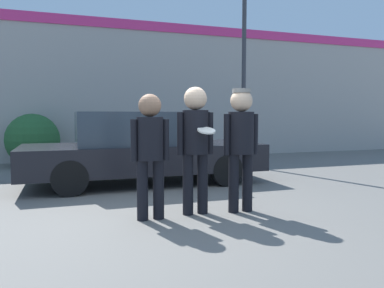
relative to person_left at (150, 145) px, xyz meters
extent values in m
plane|color=#66635E|center=(0.28, 0.14, -1.00)|extent=(56.00, 56.00, 0.00)
cube|color=#B2A89E|center=(0.28, 7.23, 1.20)|extent=(24.00, 0.18, 4.41)
cube|color=#E0337A|center=(0.28, 7.12, 3.26)|extent=(24.00, 0.04, 0.30)
cylinder|color=black|center=(-0.11, 0.00, -0.60)|extent=(0.15, 0.15, 0.81)
cylinder|color=black|center=(0.11, 0.00, -0.60)|extent=(0.15, 0.15, 0.81)
cylinder|color=black|center=(0.00, 0.00, 0.09)|extent=(0.35, 0.35, 0.57)
cylinder|color=black|center=(-0.21, 0.00, 0.07)|extent=(0.09, 0.09, 0.56)
cylinder|color=black|center=(0.21, 0.00, 0.07)|extent=(0.09, 0.09, 0.56)
sphere|color=#8C664C|center=(0.00, 0.00, 0.53)|extent=(0.30, 0.30, 0.30)
cylinder|color=black|center=(0.55, 0.07, -0.57)|extent=(0.15, 0.15, 0.86)
cylinder|color=black|center=(0.77, 0.07, -0.57)|extent=(0.15, 0.15, 0.86)
cylinder|color=black|center=(0.66, 0.07, 0.17)|extent=(0.36, 0.36, 0.61)
cylinder|color=black|center=(0.44, 0.07, 0.14)|extent=(0.09, 0.09, 0.59)
cylinder|color=black|center=(0.89, 0.07, 0.14)|extent=(0.09, 0.09, 0.59)
sphere|color=#DBB28E|center=(0.66, 0.07, 0.63)|extent=(0.32, 0.32, 0.32)
cylinder|color=silver|center=(0.73, -0.18, 0.20)|extent=(0.25, 0.24, 0.10)
cylinder|color=black|center=(1.22, -0.02, -0.58)|extent=(0.15, 0.15, 0.85)
cylinder|color=black|center=(1.44, -0.02, -0.58)|extent=(0.15, 0.15, 0.85)
cylinder|color=black|center=(1.33, -0.02, 0.15)|extent=(0.37, 0.37, 0.60)
cylinder|color=black|center=(1.10, -0.02, 0.13)|extent=(0.09, 0.09, 0.58)
cylinder|color=black|center=(1.55, -0.02, 0.13)|extent=(0.09, 0.09, 0.58)
sphere|color=#DBB28E|center=(1.33, -0.02, 0.61)|extent=(0.32, 0.32, 0.32)
cylinder|color=gray|center=(1.33, -0.02, 0.75)|extent=(0.26, 0.26, 0.06)
cube|color=black|center=(0.48, 2.72, -0.46)|extent=(4.78, 1.86, 0.54)
cube|color=#28333D|center=(0.38, 2.72, 0.14)|extent=(2.49, 1.60, 0.66)
cylinder|color=black|center=(1.96, 3.55, -0.68)|extent=(0.63, 0.22, 0.63)
cylinder|color=black|center=(1.96, 1.88, -0.68)|extent=(0.63, 0.22, 0.63)
cylinder|color=black|center=(-1.00, 3.55, -0.68)|extent=(0.63, 0.22, 0.63)
cylinder|color=black|center=(-1.00, 1.88, -0.68)|extent=(0.63, 0.22, 0.63)
cylinder|color=#38383D|center=(3.63, 4.47, 2.22)|extent=(0.12, 0.12, 6.45)
sphere|color=#285B2D|center=(-1.90, 6.32, -0.28)|extent=(1.45, 1.45, 1.45)
camera|label=1|loc=(-1.08, -4.86, 0.40)|focal=35.00mm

